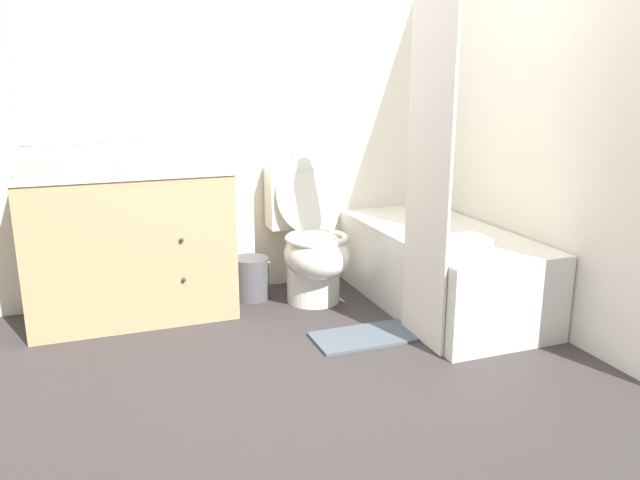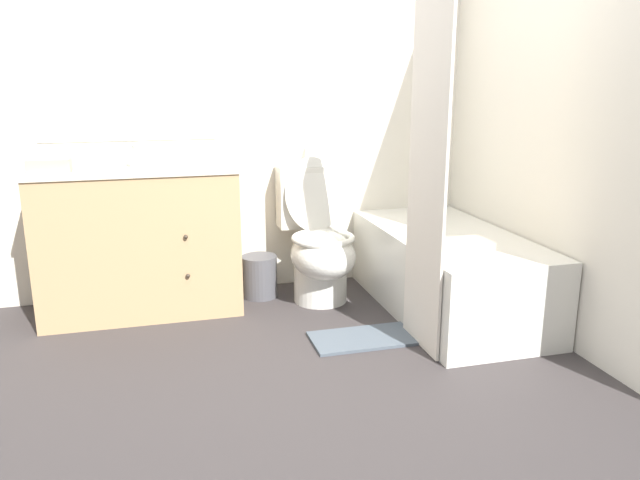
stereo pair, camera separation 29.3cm
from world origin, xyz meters
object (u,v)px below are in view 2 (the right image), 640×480
soap_dispenser (219,153)px  vanity_cabinet (139,239)px  hand_towel_folded (49,166)px  sink_faucet (134,156)px  bathtub (447,271)px  tissue_box (141,158)px  bath_mat (364,338)px  wastebasket (260,276)px  bath_towel_folded (460,247)px  toilet (319,243)px

soap_dispenser → vanity_cabinet: bearing=179.7°
soap_dispenser → hand_towel_folded: soap_dispenser is taller
vanity_cabinet → sink_faucet: 0.50m
vanity_cabinet → bathtub: vanity_cabinet is taller
bathtub → soap_dispenser: size_ratio=10.50×
vanity_cabinet → hand_towel_folded: 0.65m
tissue_box → sink_faucet: bearing=102.5°
bath_mat → wastebasket: bearing=117.3°
sink_faucet → bath_mat: (1.14, -0.95, -0.90)m
bath_towel_folded → wastebasket: bearing=133.4°
vanity_cabinet → toilet: 1.08m
hand_towel_folded → soap_dispenser: bearing=8.6°
toilet → bath_towel_folded: (0.54, -0.81, 0.15)m
vanity_cabinet → toilet: bearing=-4.5°
hand_towel_folded → vanity_cabinet: bearing=18.3°
sink_faucet → toilet: (1.07, -0.26, -0.55)m
soap_dispenser → hand_towel_folded: 0.92m
sink_faucet → tissue_box: bearing=-77.5°
hand_towel_folded → tissue_box: bearing=15.9°
bath_towel_folded → hand_towel_folded: bearing=159.8°
bathtub → wastebasket: 1.18m
vanity_cabinet → bath_mat: vanity_cabinet is taller
tissue_box → bath_towel_folded: (1.57, -0.89, -0.41)m
bathtub → soap_dispenser: soap_dispenser is taller
sink_faucet → bathtub: sink_faucet is taller
bathtub → hand_towel_folded: (-2.20, 0.33, 0.67)m
toilet → soap_dispenser: bearing=172.2°
vanity_cabinet → bath_towel_folded: bearing=-29.0°
vanity_cabinet → tissue_box: bearing=-11.1°
sink_faucet → bath_towel_folded: size_ratio=0.46×
bathtub → tissue_box: bearing=165.0°
toilet → hand_towel_folded: 1.60m
bathtub → soap_dispenser: 1.54m
bath_mat → toilet: bearing=95.8°
toilet → soap_dispenser: 0.83m
sink_faucet → wastebasket: sink_faucet is taller
bath_towel_folded → sink_faucet: bearing=146.4°
bath_mat → sink_faucet: bearing=140.3°
bathtub → bath_mat: size_ratio=2.56×
wastebasket → bath_towel_folded: (0.90, -0.95, 0.38)m
sink_faucet → wastebasket: bearing=-9.9°
tissue_box → hand_towel_folded: tissue_box is taller
vanity_cabinet → soap_dispenser: size_ratio=8.26×
sink_faucet → bath_towel_folded: sink_faucet is taller
sink_faucet → bath_mat: 1.74m
bathtub → bath_towel_folded: bath_towel_folded is taller
bathtub → vanity_cabinet: bearing=165.1°
vanity_cabinet → toilet: size_ratio=1.30×
soap_dispenser → wastebasket: bearing=13.4°
wastebasket → tissue_box: bearing=-174.8°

